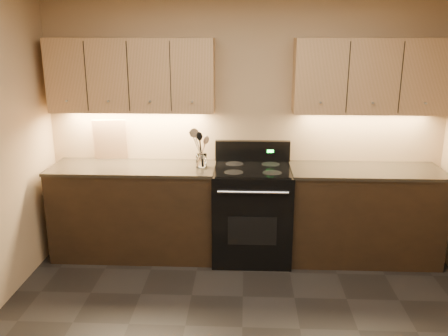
# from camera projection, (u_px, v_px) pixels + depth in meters

# --- Properties ---
(wall_back) EXTENTS (4.00, 0.04, 2.60)m
(wall_back) POSITION_uv_depth(u_px,v_px,m) (245.00, 124.00, 4.80)
(wall_back) COLOR tan
(wall_back) RESTS_ON ground
(counter_left) EXTENTS (1.62, 0.62, 0.93)m
(counter_left) POSITION_uv_depth(u_px,v_px,m) (135.00, 210.00, 4.79)
(counter_left) COLOR black
(counter_left) RESTS_ON ground
(counter_right) EXTENTS (1.46, 0.62, 0.93)m
(counter_right) POSITION_uv_depth(u_px,v_px,m) (363.00, 214.00, 4.69)
(counter_right) COLOR black
(counter_right) RESTS_ON ground
(stove) EXTENTS (0.76, 0.68, 1.14)m
(stove) POSITION_uv_depth(u_px,v_px,m) (252.00, 212.00, 4.72)
(stove) COLOR black
(stove) RESTS_ON ground
(upper_cab_left) EXTENTS (1.60, 0.30, 0.70)m
(upper_cab_left) POSITION_uv_depth(u_px,v_px,m) (132.00, 75.00, 4.57)
(upper_cab_left) COLOR tan
(upper_cab_left) RESTS_ON wall_back
(upper_cab_right) EXTENTS (1.44, 0.30, 0.70)m
(upper_cab_right) POSITION_uv_depth(u_px,v_px,m) (371.00, 76.00, 4.47)
(upper_cab_right) COLOR tan
(upper_cab_right) RESTS_ON wall_back
(outlet_plate) EXTENTS (0.08, 0.01, 0.12)m
(outlet_plate) POSITION_uv_depth(u_px,v_px,m) (119.00, 141.00, 4.90)
(outlet_plate) COLOR #B2B5BA
(outlet_plate) RESTS_ON wall_back
(utensil_crock) EXTENTS (0.14, 0.14, 0.13)m
(utensil_crock) POSITION_uv_depth(u_px,v_px,m) (201.00, 161.00, 4.62)
(utensil_crock) COLOR white
(utensil_crock) RESTS_ON counter_left
(cutting_board) EXTENTS (0.35, 0.14, 0.42)m
(cutting_board) POSITION_uv_depth(u_px,v_px,m) (110.00, 139.00, 4.86)
(cutting_board) COLOR tan
(cutting_board) RESTS_ON counter_left
(wooden_spoon) EXTENTS (0.14, 0.07, 0.30)m
(wooden_spoon) POSITION_uv_depth(u_px,v_px,m) (198.00, 151.00, 4.59)
(wooden_spoon) COLOR tan
(wooden_spoon) RESTS_ON utensil_crock
(black_spoon) EXTENTS (0.08, 0.12, 0.35)m
(black_spoon) POSITION_uv_depth(u_px,v_px,m) (202.00, 148.00, 4.61)
(black_spoon) COLOR black
(black_spoon) RESTS_ON utensil_crock
(steel_spatula) EXTENTS (0.24, 0.12, 0.38)m
(steel_spatula) POSITION_uv_depth(u_px,v_px,m) (205.00, 147.00, 4.59)
(steel_spatula) COLOR silver
(steel_spatula) RESTS_ON utensil_crock
(steel_skimmer) EXTENTS (0.20, 0.14, 0.38)m
(steel_skimmer) POSITION_uv_depth(u_px,v_px,m) (205.00, 148.00, 4.56)
(steel_skimmer) COLOR silver
(steel_skimmer) RESTS_ON utensil_crock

